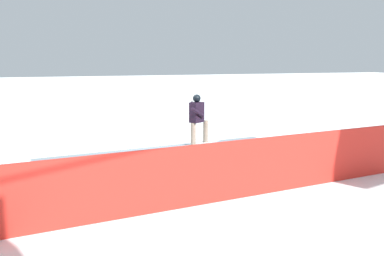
{
  "coord_description": "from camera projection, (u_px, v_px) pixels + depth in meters",
  "views": [
    {
      "loc": [
        3.15,
        11.53,
        3.0
      ],
      "look_at": [
        -0.61,
        0.91,
        1.21
      ],
      "focal_mm": 41.91,
      "sensor_mm": 36.0,
      "label": 1
    }
  ],
  "objects": [
    {
      "name": "ground_plane",
      "position": [
        160.0,
        168.0,
        12.24
      ],
      "size": [
        120.0,
        120.0,
        0.0
      ],
      "primitive_type": "plane",
      "color": "white"
    },
    {
      "name": "grind_box",
      "position": [
        160.0,
        159.0,
        12.2
      ],
      "size": [
        6.62,
        1.53,
        0.55
      ],
      "color": "red",
      "rests_on": "ground_plane"
    },
    {
      "name": "snowboarder",
      "position": [
        197.0,
        118.0,
        12.53
      ],
      "size": [
        1.49,
        1.11,
        1.43
      ],
      "color": "silver",
      "rests_on": "grind_box"
    },
    {
      "name": "safety_fence",
      "position": [
        202.0,
        175.0,
        9.11
      ],
      "size": [
        11.13,
        1.69,
        1.26
      ],
      "primitive_type": "cube",
      "rotation": [
        0.0,
        0.0,
        0.15
      ],
      "color": "red",
      "rests_on": "ground_plane"
    }
  ]
}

